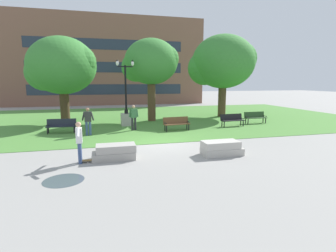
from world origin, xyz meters
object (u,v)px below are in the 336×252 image
skateboard (93,160)px  person_bystander_near_lawn (88,120)px  concrete_block_center (115,152)px  park_bench_near_left (176,123)px  concrete_block_left (221,148)px  park_bench_far_right (255,117)px  person_skateboarder (79,140)px  park_bench_near_right (232,119)px  park_bench_far_left (61,125)px  person_bystander_far_lawn (134,116)px  lamp_post_center (126,112)px

skateboard → person_bystander_near_lawn: bearing=94.2°
concrete_block_center → park_bench_near_left: (4.40, 5.68, 0.23)m
person_bystander_near_lawn → park_bench_near_left: bearing=2.5°
concrete_block_left → park_bench_far_right: (6.56, 7.59, 0.23)m
person_skateboarder → park_bench_near_right: size_ratio=0.93×
park_bench_far_left → person_bystander_far_lawn: (4.63, -0.19, 0.44)m
park_bench_far_left → person_bystander_far_lawn: 4.65m
person_bystander_near_lawn → skateboard: bearing=-85.8°
person_skateboarder → skateboard: bearing=1.5°
concrete_block_center → park_bench_far_right: park_bench_far_right is taller
person_skateboarder → park_bench_far_right: 14.63m
person_bystander_near_lawn → person_skateboarder: bearing=-91.0°
person_skateboarder → person_bystander_far_lawn: (3.01, 6.67, 0.00)m
concrete_block_center → park_bench_far_left: size_ratio=1.00×
park_bench_far_left → park_bench_far_right: size_ratio=1.00×
person_skateboarder → park_bench_far_right: (12.68, 7.27, -0.44)m
person_bystander_far_lawn → person_bystander_near_lawn: bearing=-160.6°
concrete_block_left → skateboard: 5.63m
concrete_block_center → park_bench_far_right: size_ratio=1.00×
park_bench_far_left → person_bystander_near_lawn: person_bystander_near_lawn is taller
lamp_post_center → park_bench_near_right: bearing=-16.9°
concrete_block_left → park_bench_far_right: bearing=49.2°
park_bench_far_right → person_bystander_near_lawn: (-12.58, -1.64, 0.45)m
person_skateboarder → park_bench_far_left: size_ratio=0.94×
park_bench_near_left → concrete_block_left: bearing=-87.0°
person_skateboarder → skateboard: 1.03m
park_bench_near_left → park_bench_far_left: 7.47m
park_bench_near_right → lamp_post_center: 7.88m
park_bench_near_left → park_bench_far_left: (-7.41, 0.97, 0.00)m
person_skateboarder → person_bystander_near_lawn: person_bystander_near_lawn is taller
concrete_block_center → concrete_block_left: (4.73, -0.52, 0.00)m
concrete_block_center → lamp_post_center: size_ratio=0.38×
park_bench_far_right → person_bystander_near_lawn: size_ratio=1.06×
person_skateboarder → park_bench_near_right: 12.14m
person_skateboarder → park_bench_far_right: size_ratio=0.94×
park_bench_near_right → person_bystander_far_lawn: bearing=178.6°
skateboard → park_bench_far_left: 7.18m
concrete_block_center → concrete_block_left: bearing=-6.3°
concrete_block_left → park_bench_near_left: (-0.33, 6.20, 0.23)m
person_skateboarder → park_bench_far_left: 7.06m
concrete_block_center → concrete_block_left: size_ratio=1.01×
park_bench_far_right → person_bystander_far_lawn: (-9.67, -0.61, 0.44)m
lamp_post_center → concrete_block_left: bearing=-69.5°
concrete_block_center → park_bench_far_right: 13.31m
park_bench_far_right → person_bystander_far_lawn: size_ratio=1.06×
concrete_block_center → park_bench_near_right: park_bench_near_right is taller
person_bystander_far_lawn → person_skateboarder: bearing=-114.3°
concrete_block_left → person_skateboarder: bearing=177.1°
park_bench_near_left → park_bench_far_right: 7.02m
concrete_block_center → person_bystander_near_lawn: (-1.30, 5.43, 0.68)m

